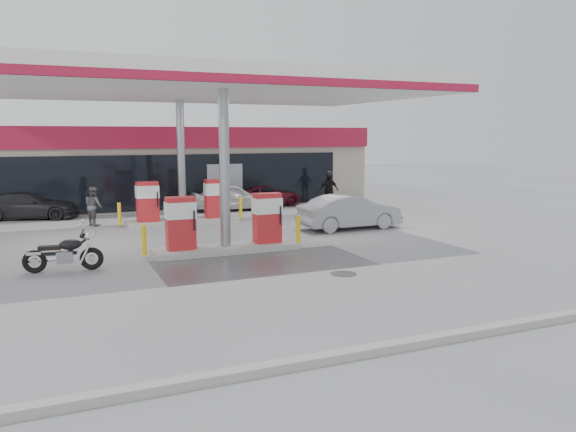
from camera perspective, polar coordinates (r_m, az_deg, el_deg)
name	(u,v)px	position (r m, az deg, el deg)	size (l,w,h in m)	color
ground	(247,265)	(15.88, -4.23, -4.96)	(90.00, 90.00, 0.00)	gray
wet_patch	(263,263)	(16.05, -2.54, -4.81)	(6.00, 3.00, 0.00)	#4C4C4F
drain_cover	(343,274)	(14.89, 5.66, -5.86)	(0.70, 0.70, 0.01)	#38383A
kerb	(383,348)	(9.79, 9.64, -13.13)	(28.00, 0.25, 0.15)	gray
store_building	(149,165)	(31.01, -13.96, 5.03)	(22.00, 8.22, 4.00)	#ABA08F
canopy	(198,87)	(20.32, -9.12, 12.80)	(16.00, 10.02, 5.51)	silver
pump_island_near	(225,229)	(17.61, -6.38, -1.33)	(5.14, 1.30, 1.78)	#9E9E99
pump_island_far	(182,207)	(23.36, -10.67, 0.94)	(5.14, 1.30, 1.78)	#9E9E99
parked_motorcycle	(65,254)	(16.14, -21.75, -3.63)	(2.05, 0.79, 1.05)	black
sedan_white	(231,197)	(27.23, -5.79, 1.96)	(1.55, 3.86, 1.31)	silver
attendant	(94,206)	(23.85, -19.14, 0.97)	(0.77, 0.60, 1.58)	#4D4D51
hatchback_silver	(350,212)	(21.86, 6.30, 0.42)	(1.40, 4.03, 1.33)	gray
parked_car_left	(29,205)	(26.81, -24.81, 0.99)	(1.65, 4.06, 1.18)	black
parked_car_right	(265,196)	(28.67, -2.33, 2.07)	(1.79, 3.87, 1.08)	#5A131F
biker_walking	(329,190)	(28.39, 4.17, 2.66)	(1.01, 0.42, 1.73)	black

